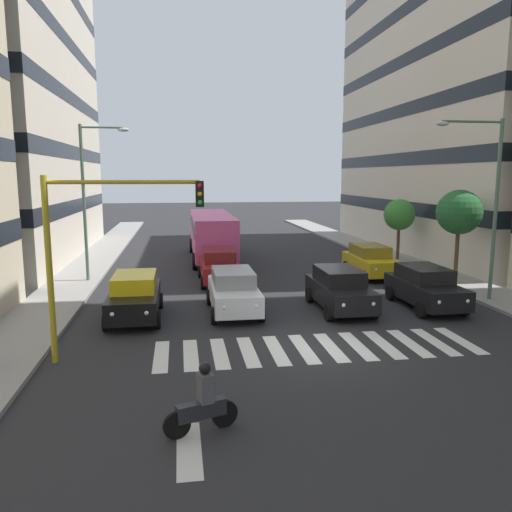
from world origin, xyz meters
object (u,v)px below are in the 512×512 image
(car_2, at_px, (234,291))
(street_lamp_left, at_px, (487,192))
(car_0, at_px, (425,287))
(street_tree_2, at_px, (399,215))
(street_lamp_right, at_px, (90,189))
(bus_behind_traffic, at_px, (212,231))
(car_3, at_px, (135,296))
(motorcycle_with_rider, at_px, (202,404))
(car_row2_0, at_px, (219,266))
(street_tree_1, at_px, (459,213))
(traffic_light_gantry, at_px, (95,237))
(car_row2_1, at_px, (370,260))
(car_1, at_px, (340,289))

(car_2, xyz_separation_m, street_lamp_left, (-10.77, 0.09, 3.93))
(car_0, xyz_separation_m, street_tree_2, (-3.80, -11.07, 2.12))
(car_2, height_order, street_lamp_right, street_lamp_right)
(street_lamp_right, bearing_deg, bus_behind_traffic, -134.85)
(car_3, xyz_separation_m, bus_behind_traffic, (-3.87, -13.59, 0.97))
(motorcycle_with_rider, bearing_deg, street_lamp_left, -142.93)
(car_2, xyz_separation_m, car_row2_0, (0.13, -5.88, 0.00))
(car_2, distance_m, street_tree_2, 16.04)
(car_3, height_order, street_tree_1, street_tree_1)
(street_tree_2, bearing_deg, street_lamp_left, 84.39)
(car_0, height_order, street_tree_1, street_tree_1)
(bus_behind_traffic, distance_m, street_lamp_left, 17.44)
(car_0, relative_size, traffic_light_gantry, 0.81)
(street_lamp_right, bearing_deg, motorcycle_with_rider, 106.39)
(motorcycle_with_rider, relative_size, street_lamp_right, 0.21)
(car_0, height_order, car_row2_1, same)
(car_0, relative_size, street_tree_1, 0.95)
(bus_behind_traffic, xyz_separation_m, traffic_light_gantry, (4.52, 18.04, 1.86))
(street_lamp_right, height_order, street_tree_1, street_lamp_right)
(street_tree_1, bearing_deg, bus_behind_traffic, -40.04)
(car_1, distance_m, car_row2_0, 7.63)
(car_2, bearing_deg, bus_behind_traffic, -90.00)
(car_0, bearing_deg, car_row2_1, -91.76)
(car_2, xyz_separation_m, bus_behind_traffic, (-0.00, -13.30, 0.97))
(car_0, distance_m, street_lamp_right, 16.69)
(car_0, height_order, car_3, same)
(car_row2_0, height_order, street_lamp_left, street_lamp_left)
(street_lamp_right, height_order, street_tree_2, street_lamp_right)
(street_tree_1, bearing_deg, car_2, 16.57)
(street_tree_2, bearing_deg, street_tree_1, 88.93)
(car_1, xyz_separation_m, car_3, (8.22, -0.02, 0.00))
(car_row2_1, height_order, street_lamp_right, street_lamp_right)
(bus_behind_traffic, distance_m, street_tree_2, 12.18)
(car_1, relative_size, motorcycle_with_rider, 2.71)
(car_1, xyz_separation_m, street_lamp_right, (10.84, -7.07, 3.96))
(car_3, height_order, street_lamp_left, street_lamp_left)
(street_lamp_left, bearing_deg, street_tree_1, -104.44)
(car_row2_1, xyz_separation_m, street_lamp_right, (14.72, -0.59, 3.96))
(car_3, bearing_deg, street_lamp_left, -179.23)
(car_0, xyz_separation_m, car_1, (3.67, -0.15, 0.00))
(car_3, distance_m, street_lamp_right, 8.51)
(car_1, xyz_separation_m, bus_behind_traffic, (4.35, -13.60, 0.97))
(car_2, bearing_deg, car_0, 176.82)
(car_row2_0, xyz_separation_m, motorcycle_with_rider, (1.57, 15.39, -0.24))
(street_tree_2, bearing_deg, car_row2_0, 21.63)
(car_0, distance_m, street_tree_1, 6.05)
(car_0, height_order, car_row2_0, same)
(car_row2_1, bearing_deg, car_1, 59.14)
(car_3, relative_size, traffic_light_gantry, 0.81)
(motorcycle_with_rider, xyz_separation_m, street_tree_2, (-13.53, -20.13, 2.36))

